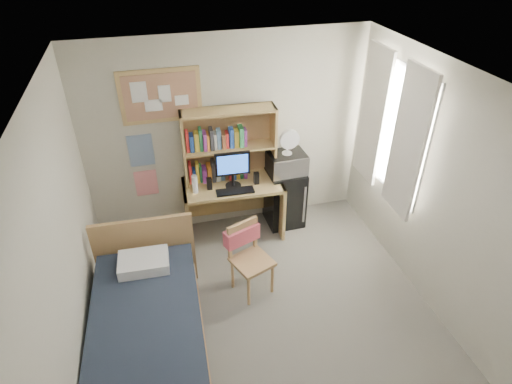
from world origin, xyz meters
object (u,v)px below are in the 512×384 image
object	(u,v)px
bed	(149,343)
mini_fridge	(284,197)
speaker_left	(209,184)
microwave	(287,163)
desk	(233,209)
desk_fan	(287,142)
bulletin_board	(161,96)
speaker_right	(256,178)
desk_chair	(252,261)
monitor	(233,170)

from	to	relation	value
bed	mini_fridge	bearing A→B (deg)	46.31
speaker_left	microwave	bearing A→B (deg)	8.38
desk	desk_fan	xyz separation A→B (m)	(0.74, 0.06, 0.86)
bulletin_board	speaker_right	xyz separation A→B (m)	(1.04, -0.40, -1.05)
mini_fridge	microwave	xyz separation A→B (m)	(0.00, -0.02, 0.55)
bed	desk_chair	bearing A→B (deg)	32.82
desk	microwave	size ratio (longest dim) A/B	2.66
bed	desk_fan	xyz separation A→B (m)	(1.96, 1.84, 0.97)
bulletin_board	monitor	bearing A→B (deg)	-27.21
monitor	speaker_right	world-z (taller)	monitor
desk_chair	bed	world-z (taller)	desk_chair
monitor	desk_fan	size ratio (longest dim) A/B	1.45
bed	microwave	bearing A→B (deg)	45.99
microwave	monitor	bearing A→B (deg)	-172.57
bulletin_board	desk	xyz separation A→B (m)	(0.75, -0.32, -1.52)
desk	desk_fan	distance (m)	1.14
microwave	speaker_right	bearing A→B (deg)	-165.00
mini_fridge	speaker_right	xyz separation A→B (m)	(-0.44, -0.15, 0.46)
bulletin_board	speaker_left	distance (m)	1.20
bed	monitor	distance (m)	2.23
bulletin_board	speaker_right	distance (m)	1.53
microwave	mini_fridge	bearing A→B (deg)	90.00
monitor	speaker_right	bearing A→B (deg)	-0.00
mini_fridge	speaker_right	size ratio (longest dim) A/B	5.21
desk	desk_chair	distance (m)	1.09
mini_fridge	speaker_right	world-z (taller)	speaker_right
desk_fan	mini_fridge	bearing A→B (deg)	90.00
bulletin_board	desk_chair	xyz separation A→B (m)	(0.72, -1.41, -1.48)
desk_fan	speaker_right	bearing A→B (deg)	-165.00
desk	mini_fridge	distance (m)	0.74
monitor	desk	bearing A→B (deg)	90.00
bulletin_board	speaker_right	size ratio (longest dim) A/B	5.98
speaker_right	desk_fan	size ratio (longest dim) A/B	0.49
bulletin_board	microwave	size ratio (longest dim) A/B	1.97
mini_fridge	microwave	size ratio (longest dim) A/B	1.72
desk_chair	mini_fridge	distance (m)	1.40
mini_fridge	microwave	distance (m)	0.55
bulletin_board	microwave	world-z (taller)	bulletin_board
speaker_right	bed	bearing A→B (deg)	-128.76
bed	speaker_left	world-z (taller)	speaker_left
desk	speaker_right	distance (m)	0.57
mini_fridge	monitor	distance (m)	0.97
mini_fridge	desk_fan	world-z (taller)	desk_fan
bed	speaker_left	size ratio (longest dim) A/B	13.78
speaker_right	speaker_left	bearing A→B (deg)	180.00
desk	microwave	xyz separation A→B (m)	(0.74, 0.06, 0.56)
bulletin_board	microwave	bearing A→B (deg)	-10.13
speaker_right	microwave	xyz separation A→B (m)	(0.44, 0.13, 0.09)
speaker_left	desk_fan	distance (m)	1.12
desk	monitor	world-z (taller)	monitor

